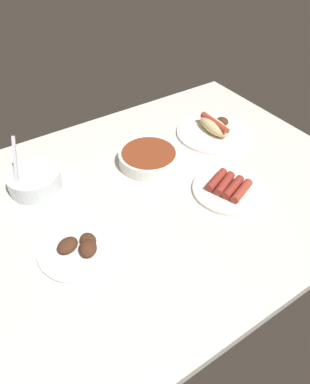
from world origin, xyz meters
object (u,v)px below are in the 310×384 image
Objects in this scene: bowl_coleslaw at (34,180)px; plate_grilled_meat at (80,247)px; plate_hotdog_assembled at (214,130)px; bowl_chili at (149,157)px; plate_sausages at (228,188)px.

plate_grilled_meat is at bearing 92.81° from bowl_coleslaw.
plate_hotdog_assembled is at bearing 174.04° from bowl_coleslaw.
bowl_chili is at bearing 166.28° from bowl_coleslaw.
bowl_coleslaw is 0.73× the size of plate_grilled_meat.
bowl_chili is at bearing 3.58° from plate_hotdog_assembled.
bowl_chili reaches higher than plate_sausages.
plate_hotdog_assembled reaches higher than plate_grilled_meat.
plate_grilled_meat is at bearing 19.36° from plate_hotdog_assembled.
plate_grilled_meat is (32.16, 19.40, -1.37)cm from bowl_chili.
bowl_chili is 0.91× the size of plate_sausages.
plate_grilled_meat is 0.80× the size of plate_hotdog_assembled.
bowl_coleslaw reaches higher than bowl_chili.
plate_sausages is at bearing 117.54° from bowl_chili.
bowl_chili is 28.12cm from plate_hotdog_assembled.
bowl_coleslaw is at bearing -87.19° from plate_grilled_meat.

